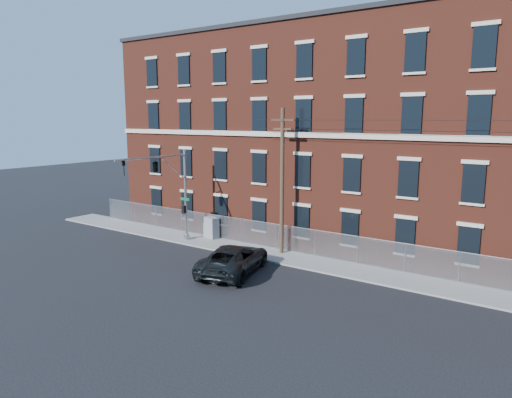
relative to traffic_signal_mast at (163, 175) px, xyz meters
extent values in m
plane|color=black|center=(6.00, -2.18, -5.39)|extent=(140.00, 140.00, 0.00)
cube|color=gray|center=(18.00, 2.82, -5.33)|extent=(65.00, 3.00, 0.12)
cube|color=maroon|center=(18.00, 11.82, 2.61)|extent=(55.00, 14.00, 16.00)
cube|color=black|center=(18.00, 11.82, 10.76)|extent=(55.30, 14.30, 0.30)
cube|color=beige|center=(18.00, 4.74, 2.91)|extent=(55.00, 0.18, 0.35)
cube|color=black|center=(-5.83, 4.76, -3.19)|extent=(1.20, 0.10, 2.20)
cube|color=black|center=(-5.83, 4.76, 0.41)|extent=(1.20, 0.10, 2.20)
cube|color=black|center=(-5.83, 4.76, 4.21)|extent=(1.20, 0.10, 2.20)
cube|color=black|center=(-5.83, 4.76, 7.81)|extent=(1.20, 0.10, 2.20)
cube|color=black|center=(-2.17, 4.76, -3.19)|extent=(1.20, 0.10, 2.20)
cube|color=black|center=(-2.17, 4.76, 0.41)|extent=(1.20, 0.10, 2.20)
cube|color=black|center=(-2.17, 4.76, 4.21)|extent=(1.20, 0.10, 2.20)
cube|color=black|center=(-2.17, 4.76, 7.81)|extent=(1.20, 0.10, 2.20)
cube|color=black|center=(1.50, 4.76, -3.19)|extent=(1.20, 0.10, 2.20)
cube|color=black|center=(1.50, 4.76, 0.41)|extent=(1.20, 0.10, 2.20)
cube|color=black|center=(1.50, 4.76, 4.21)|extent=(1.20, 0.10, 2.20)
cube|color=black|center=(1.50, 4.76, 7.81)|extent=(1.20, 0.10, 2.20)
cube|color=black|center=(5.17, 4.76, -3.19)|extent=(1.20, 0.10, 2.20)
cube|color=black|center=(5.17, 4.76, 0.41)|extent=(1.20, 0.10, 2.20)
cube|color=black|center=(5.17, 4.76, 4.21)|extent=(1.20, 0.10, 2.20)
cube|color=black|center=(5.17, 4.76, 7.81)|extent=(1.20, 0.10, 2.20)
cube|color=black|center=(8.83, 4.76, -3.19)|extent=(1.20, 0.10, 2.20)
cube|color=black|center=(8.83, 4.76, 0.41)|extent=(1.20, 0.10, 2.20)
cube|color=black|center=(8.83, 4.76, 4.21)|extent=(1.20, 0.10, 2.20)
cube|color=black|center=(8.83, 4.76, 7.81)|extent=(1.20, 0.10, 2.20)
cube|color=black|center=(12.50, 4.76, -3.19)|extent=(1.20, 0.10, 2.20)
cube|color=black|center=(12.50, 4.76, 0.41)|extent=(1.20, 0.10, 2.20)
cube|color=black|center=(12.50, 4.76, 4.21)|extent=(1.20, 0.10, 2.20)
cube|color=black|center=(12.50, 4.76, 7.81)|extent=(1.20, 0.10, 2.20)
cube|color=black|center=(16.17, 4.76, -3.19)|extent=(1.20, 0.10, 2.20)
cube|color=black|center=(16.17, 4.76, 0.41)|extent=(1.20, 0.10, 2.20)
cube|color=black|center=(16.17, 4.76, 4.21)|extent=(1.20, 0.10, 2.20)
cube|color=black|center=(16.17, 4.76, 7.81)|extent=(1.20, 0.10, 2.20)
cube|color=black|center=(19.83, 4.76, -3.19)|extent=(1.20, 0.10, 2.20)
cube|color=black|center=(19.83, 4.76, 0.41)|extent=(1.20, 0.10, 2.20)
cube|color=black|center=(19.83, 4.76, 4.21)|extent=(1.20, 0.10, 2.20)
cube|color=black|center=(19.83, 4.76, 7.81)|extent=(1.20, 0.10, 2.20)
cube|color=#A5A8AD|center=(18.00, 4.12, -4.37)|extent=(59.00, 0.02, 1.80)
cylinder|color=#9EA0A5|center=(18.00, 4.12, -3.47)|extent=(59.00, 0.04, 0.04)
cylinder|color=#9EA0A5|center=(-11.50, 4.12, -4.37)|extent=(0.06, 0.06, 1.85)
cylinder|color=#9EA0A5|center=(-8.39, 4.12, -4.37)|extent=(0.06, 0.06, 1.85)
cylinder|color=#9EA0A5|center=(-5.29, 4.12, -4.37)|extent=(0.06, 0.06, 1.85)
cylinder|color=#9EA0A5|center=(-2.18, 4.12, -4.37)|extent=(0.06, 0.06, 1.85)
cylinder|color=#9EA0A5|center=(0.92, 4.12, -4.37)|extent=(0.06, 0.06, 1.85)
cylinder|color=#9EA0A5|center=(4.03, 4.12, -4.37)|extent=(0.06, 0.06, 1.85)
cylinder|color=#9EA0A5|center=(7.13, 4.12, -4.37)|extent=(0.06, 0.06, 1.85)
cylinder|color=#9EA0A5|center=(10.24, 4.12, -4.37)|extent=(0.06, 0.06, 1.85)
cylinder|color=#9EA0A5|center=(13.34, 4.12, -4.37)|extent=(0.06, 0.06, 1.85)
cylinder|color=#9EA0A5|center=(16.45, 4.12, -4.37)|extent=(0.06, 0.06, 1.85)
cylinder|color=#9EA0A5|center=(19.55, 4.12, -4.37)|extent=(0.06, 0.06, 1.85)
cylinder|color=#9EA0A5|center=(0.00, 2.32, -1.77)|extent=(0.22, 0.22, 7.00)
cylinder|color=#9EA0A5|center=(0.00, 2.32, -5.07)|extent=(0.50, 0.50, 0.40)
cylinder|color=#9EA0A5|center=(0.00, -0.93, 1.33)|extent=(0.14, 6.50, 0.14)
cylinder|color=#9EA0A5|center=(0.00, 1.12, 0.33)|extent=(0.08, 2.18, 1.56)
cube|color=#0C592D|center=(0.05, 2.17, -2.07)|extent=(0.90, 0.03, 0.22)
cube|color=black|center=(0.00, 2.07, -2.87)|extent=(0.25, 0.25, 0.60)
imported|color=black|center=(0.00, -3.48, 0.78)|extent=(0.16, 0.20, 1.00)
imported|color=black|center=(0.00, -0.68, 0.78)|extent=(0.53, 2.48, 1.00)
cylinder|color=#4E3927|center=(8.00, 3.42, -0.27)|extent=(0.28, 0.28, 10.00)
cube|color=#4E3927|center=(8.00, 3.42, 3.93)|extent=(1.80, 0.12, 0.12)
cube|color=#4E3927|center=(8.00, 3.42, 3.33)|extent=(1.40, 0.12, 0.12)
imported|color=black|center=(7.68, -1.66, -4.51)|extent=(4.48, 6.84, 1.75)
cube|color=gray|center=(1.24, 3.82, -4.45)|extent=(1.44, 1.00, 1.64)
camera|label=1|loc=(24.83, -23.82, 4.07)|focal=33.09mm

